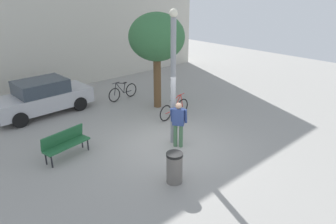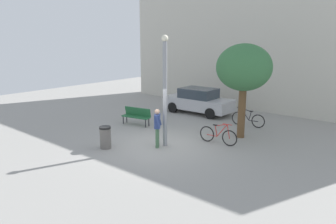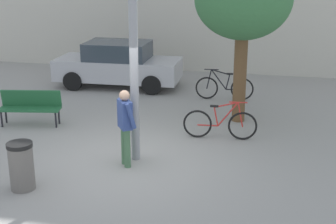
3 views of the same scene
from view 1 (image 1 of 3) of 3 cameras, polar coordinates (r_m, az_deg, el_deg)
The scene contains 9 objects.
ground_plane at distance 11.48m, azimuth 0.65°, elevation -5.88°, with size 36.00×36.00×0.00m, color gray.
lamppost at distance 10.74m, azimuth 0.95°, elevation 6.59°, with size 0.28×0.28×4.71m.
person_by_lamppost at distance 10.93m, azimuth 1.91°, elevation -1.77°, with size 0.53×0.61×1.67m.
park_bench at distance 11.01m, azimuth -18.21°, elevation -5.18°, with size 1.66×0.76×0.92m.
plaza_tree at distance 14.20m, azimuth -2.07°, elevation 13.33°, with size 2.50×2.50×4.35m.
bicycle_red at distance 13.65m, azimuth 1.19°, elevation 0.55°, with size 1.81×0.20×0.97m.
bicycle_black at distance 16.04m, azimuth -8.22°, elevation 3.63°, with size 1.81×0.23×0.97m.
parked_car_silver at distance 15.03m, azimuth -21.90°, elevation 2.55°, with size 4.25×1.93×1.55m.
trash_bin at distance 9.21m, azimuth 1.18°, elevation -10.07°, with size 0.49×0.49×0.95m.
Camera 1 is at (-6.91, -7.45, 5.35)m, focal length 33.50 mm.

